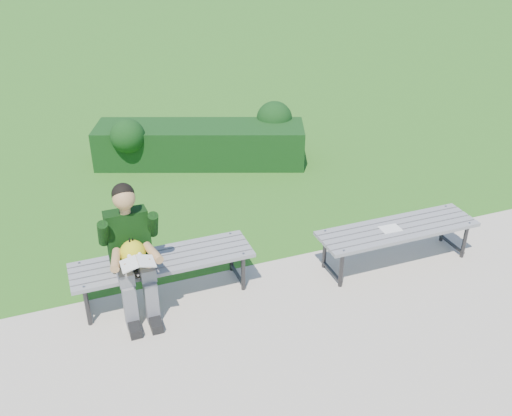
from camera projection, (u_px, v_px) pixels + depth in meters
ground at (219, 274)px, 6.23m from camera, size 80.00×80.00×0.00m
walkway at (281, 386)px, 4.79m from camera, size 30.00×3.50×0.02m
hedge at (203, 141)px, 8.70m from camera, size 3.21×1.84×0.85m
bench_left at (163, 263)px, 5.67m from camera, size 1.80×0.50×0.46m
bench_right at (398, 232)px, 6.21m from camera, size 1.80×0.50×0.46m
seated_boy at (131, 248)px, 5.36m from camera, size 0.56×0.76×1.31m
paper_sheet at (390, 229)px, 6.15m from camera, size 0.23×0.17×0.01m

